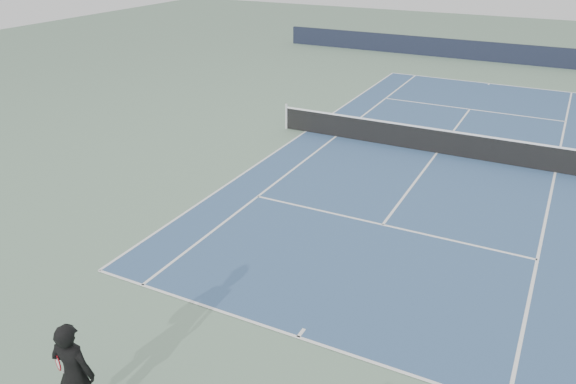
% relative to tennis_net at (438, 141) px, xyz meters
% --- Properties ---
extents(ground, '(80.00, 80.00, 0.00)m').
position_rel_tennis_net_xyz_m(ground, '(0.00, 0.00, -0.50)').
color(ground, slate).
extents(court_surface, '(10.97, 23.77, 0.01)m').
position_rel_tennis_net_xyz_m(court_surface, '(0.00, 0.00, -0.50)').
color(court_surface, '#335179').
rests_on(court_surface, ground).
extents(tennis_net, '(12.90, 0.10, 1.07)m').
position_rel_tennis_net_xyz_m(tennis_net, '(0.00, 0.00, 0.00)').
color(tennis_net, silver).
rests_on(tennis_net, ground).
extents(windscreen_far, '(30.00, 0.25, 1.20)m').
position_rel_tennis_net_xyz_m(windscreen_far, '(0.00, 17.88, 0.10)').
color(windscreen_far, black).
rests_on(windscreen_far, ground).
extents(tennis_player, '(0.88, 0.69, 2.01)m').
position_rel_tennis_net_xyz_m(tennis_player, '(-2.36, -15.48, 0.50)').
color(tennis_player, black).
rests_on(tennis_player, ground).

